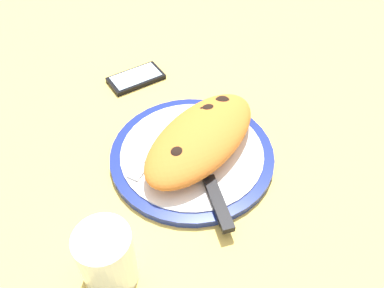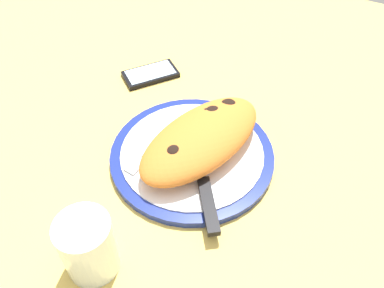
{
  "view_description": "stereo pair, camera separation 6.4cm",
  "coord_description": "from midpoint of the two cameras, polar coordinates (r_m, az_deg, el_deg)",
  "views": [
    {
      "loc": [
        45.51,
        16.06,
        55.46
      ],
      "look_at": [
        0.0,
        0.0,
        3.69
      ],
      "focal_mm": 37.67,
      "sensor_mm": 36.0,
      "label": 1
    },
    {
      "loc": [
        43.0,
        21.91,
        55.46
      ],
      "look_at": [
        0.0,
        0.0,
        3.69
      ],
      "focal_mm": 37.67,
      "sensor_mm": 36.0,
      "label": 2
    }
  ],
  "objects": [
    {
      "name": "ground_plane",
      "position": [
        0.75,
        2.45,
        -2.84
      ],
      "size": [
        150.0,
        150.0,
        3.0
      ],
      "primitive_type": "cube",
      "color": "#DBB756"
    },
    {
      "name": "plate",
      "position": [
        0.73,
        2.5,
        -1.66
      ],
      "size": [
        29.56,
        29.56,
        1.69
      ],
      "color": "navy",
      "rests_on": "ground_plane"
    },
    {
      "name": "calzone",
      "position": [
        0.7,
        3.91,
        0.66
      ],
      "size": [
        29.22,
        20.1,
        5.72
      ],
      "color": "orange",
      "rests_on": "plate"
    },
    {
      "name": "fork",
      "position": [
        0.72,
        -3.43,
        -1.09
      ],
      "size": [
        15.26,
        3.41,
        0.4
      ],
      "color": "silver",
      "rests_on": "plate"
    },
    {
      "name": "knife",
      "position": [
        0.66,
        4.66,
        -6.71
      ],
      "size": [
        20.54,
        15.23,
        1.2
      ],
      "color": "silver",
      "rests_on": "plate"
    },
    {
      "name": "smartphone",
      "position": [
        0.91,
        -3.89,
        9.77
      ],
      "size": [
        13.14,
        12.21,
        1.16
      ],
      "color": "black",
      "rests_on": "ground_plane"
    },
    {
      "name": "water_glass",
      "position": [
        0.59,
        -11.32,
        -14.46
      ],
      "size": [
        7.76,
        7.76,
        10.29
      ],
      "color": "silver",
      "rests_on": "ground_plane"
    }
  ]
}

